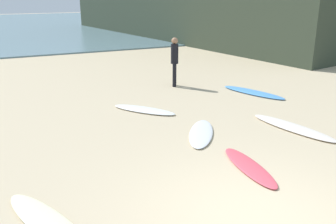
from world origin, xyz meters
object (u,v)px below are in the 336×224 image
at_px(surfboard_1, 201,133).
at_px(surfboard_4, 49,224).
at_px(surfboard_0, 293,127).
at_px(surfboard_5, 144,110).
at_px(beachgoer_near, 175,59).
at_px(surfboard_2, 249,167).
at_px(surfboard_3, 253,92).

relative_size(surfboard_1, surfboard_4, 0.82).
distance_m(surfboard_0, surfboard_5, 4.31).
distance_m(surfboard_4, surfboard_5, 5.86).
distance_m(surfboard_1, surfboard_5, 2.49).
bearing_deg(beachgoer_near, surfboard_4, 169.79).
xyz_separation_m(surfboard_1, surfboard_5, (-0.59, 2.41, 0.00)).
distance_m(surfboard_2, surfboard_3, 5.95).
relative_size(surfboard_1, surfboard_3, 0.80).
height_order(surfboard_5, beachgoer_near, beachgoer_near).
bearing_deg(surfboard_0, surfboard_5, -56.54).
height_order(surfboard_1, surfboard_2, surfboard_1).
bearing_deg(surfboard_4, surfboard_1, -171.27).
relative_size(surfboard_0, surfboard_2, 1.32).
height_order(surfboard_3, surfboard_5, surfboard_3).
height_order(surfboard_0, surfboard_4, surfboard_0).
xyz_separation_m(surfboard_3, surfboard_5, (-4.26, -0.19, -0.00)).
xyz_separation_m(surfboard_0, surfboard_4, (-6.48, -1.60, -0.01)).
xyz_separation_m(surfboard_1, surfboard_2, (-0.05, -2.04, -0.00)).
bearing_deg(surfboard_5, surfboard_1, 65.74).
bearing_deg(surfboard_1, surfboard_4, -116.18).
height_order(surfboard_0, surfboard_2, surfboard_0).
bearing_deg(surfboard_3, surfboard_4, 14.04).
bearing_deg(surfboard_5, surfboard_3, 144.50).
bearing_deg(surfboard_0, surfboard_4, 3.45).
bearing_deg(surfboard_4, surfboard_2, 163.01).
bearing_deg(surfboard_0, beachgoer_near, -92.21).
bearing_deg(surfboard_2, beachgoer_near, 83.95).
relative_size(surfboard_4, surfboard_5, 1.16).
bearing_deg(surfboard_0, surfboard_1, -26.59).
bearing_deg(surfboard_2, surfboard_5, 104.61).
relative_size(surfboard_0, surfboard_1, 1.28).
bearing_deg(surfboard_4, surfboard_5, -147.13).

